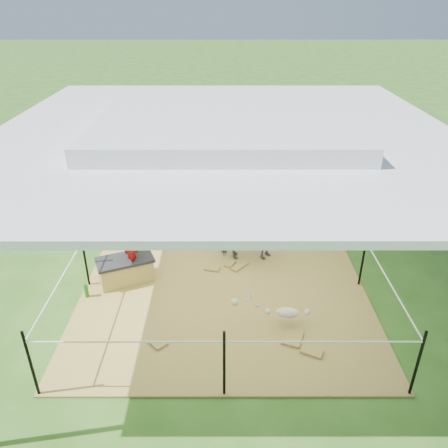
{
  "coord_description": "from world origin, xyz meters",
  "views": [
    {
      "loc": [
        -0.01,
        -5.98,
        4.31
      ],
      "look_at": [
        0.0,
        0.6,
        0.85
      ],
      "focal_mm": 35.0,
      "sensor_mm": 36.0,
      "label": 1
    }
  ],
  "objects_px": {
    "green_bottle": "(86,290)",
    "distant_person": "(290,124)",
    "woman": "(128,234)",
    "pony": "(252,237)",
    "picnic_table_far": "(360,118)",
    "foal": "(288,311)",
    "picnic_table_near": "(271,132)",
    "straw_bale": "(126,271)",
    "trash_barrel": "(355,141)"
  },
  "relations": [
    {
      "from": "green_bottle",
      "to": "distant_person",
      "type": "distance_m",
      "value": 9.43
    },
    {
      "from": "woman",
      "to": "pony",
      "type": "relative_size",
      "value": 0.93
    },
    {
      "from": "woman",
      "to": "picnic_table_far",
      "type": "relative_size",
      "value": 0.55
    },
    {
      "from": "foal",
      "to": "picnic_table_near",
      "type": "relative_size",
      "value": 0.46
    },
    {
      "from": "green_bottle",
      "to": "pony",
      "type": "relative_size",
      "value": 0.21
    },
    {
      "from": "straw_bale",
      "to": "foal",
      "type": "xyz_separation_m",
      "value": [
        2.56,
        -1.13,
        0.06
      ]
    },
    {
      "from": "foal",
      "to": "picnic_table_far",
      "type": "xyz_separation_m",
      "value": [
        3.97,
        10.59,
        0.11
      ]
    },
    {
      "from": "straw_bale",
      "to": "distant_person",
      "type": "relative_size",
      "value": 0.71
    },
    {
      "from": "distant_person",
      "to": "foal",
      "type": "bearing_deg",
      "value": 84.98
    },
    {
      "from": "straw_bale",
      "to": "woman",
      "type": "distance_m",
      "value": 0.71
    },
    {
      "from": "woman",
      "to": "green_bottle",
      "type": "height_order",
      "value": "woman"
    },
    {
      "from": "trash_barrel",
      "to": "picnic_table_near",
      "type": "bearing_deg",
      "value": 158.51
    },
    {
      "from": "woman",
      "to": "straw_bale",
      "type": "bearing_deg",
      "value": -112.86
    },
    {
      "from": "picnic_table_near",
      "to": "foal",
      "type": "bearing_deg",
      "value": -82.2
    },
    {
      "from": "trash_barrel",
      "to": "picnic_table_near",
      "type": "height_order",
      "value": "trash_barrel"
    },
    {
      "from": "trash_barrel",
      "to": "distant_person",
      "type": "bearing_deg",
      "value": 145.7
    },
    {
      "from": "straw_bale",
      "to": "trash_barrel",
      "type": "bearing_deg",
      "value": 50.0
    },
    {
      "from": "picnic_table_near",
      "to": "green_bottle",
      "type": "bearing_deg",
      "value": -102.9
    },
    {
      "from": "foal",
      "to": "picnic_table_far",
      "type": "relative_size",
      "value": 0.49
    },
    {
      "from": "foal",
      "to": "picnic_table_near",
      "type": "xyz_separation_m",
      "value": [
        0.6,
        8.77,
        0.13
      ]
    },
    {
      "from": "picnic_table_near",
      "to": "straw_bale",
      "type": "bearing_deg",
      "value": -100.73
    },
    {
      "from": "straw_bale",
      "to": "foal",
      "type": "height_order",
      "value": "foal"
    },
    {
      "from": "picnic_table_far",
      "to": "distant_person",
      "type": "height_order",
      "value": "distant_person"
    },
    {
      "from": "straw_bale",
      "to": "green_bottle",
      "type": "bearing_deg",
      "value": -140.71
    },
    {
      "from": "foal",
      "to": "trash_barrel",
      "type": "distance_m",
      "value": 8.38
    },
    {
      "from": "pony",
      "to": "distant_person",
      "type": "height_order",
      "value": "distant_person"
    },
    {
      "from": "distant_person",
      "to": "picnic_table_far",
      "type": "bearing_deg",
      "value": -147.89
    },
    {
      "from": "green_bottle",
      "to": "trash_barrel",
      "type": "relative_size",
      "value": 0.28
    },
    {
      "from": "foal",
      "to": "picnic_table_near",
      "type": "height_order",
      "value": "picnic_table_near"
    },
    {
      "from": "trash_barrel",
      "to": "green_bottle",
      "type": "bearing_deg",
      "value": -130.81
    },
    {
      "from": "foal",
      "to": "trash_barrel",
      "type": "height_order",
      "value": "trash_barrel"
    },
    {
      "from": "pony",
      "to": "trash_barrel",
      "type": "height_order",
      "value": "pony"
    },
    {
      "from": "green_bottle",
      "to": "straw_bale",
      "type": "bearing_deg",
      "value": 39.29
    },
    {
      "from": "green_bottle",
      "to": "picnic_table_far",
      "type": "bearing_deg",
      "value": 54.46
    },
    {
      "from": "picnic_table_far",
      "to": "distant_person",
      "type": "distance_m",
      "value": 3.15
    },
    {
      "from": "trash_barrel",
      "to": "foal",
      "type": "bearing_deg",
      "value": -111.32
    },
    {
      "from": "woman",
      "to": "pony",
      "type": "distance_m",
      "value": 2.18
    },
    {
      "from": "pony",
      "to": "straw_bale",
      "type": "bearing_deg",
      "value": 105.59
    },
    {
      "from": "woman",
      "to": "distant_person",
      "type": "height_order",
      "value": "woman"
    },
    {
      "from": "straw_bale",
      "to": "green_bottle",
      "type": "height_order",
      "value": "straw_bale"
    },
    {
      "from": "picnic_table_far",
      "to": "distant_person",
      "type": "relative_size",
      "value": 1.55
    },
    {
      "from": "foal",
      "to": "distant_person",
      "type": "height_order",
      "value": "distant_person"
    },
    {
      "from": "green_bottle",
      "to": "trash_barrel",
      "type": "height_order",
      "value": "trash_barrel"
    },
    {
      "from": "foal",
      "to": "picnic_table_far",
      "type": "bearing_deg",
      "value": 76.86
    },
    {
      "from": "straw_bale",
      "to": "picnic_table_far",
      "type": "relative_size",
      "value": 0.46
    },
    {
      "from": "green_bottle",
      "to": "pony",
      "type": "distance_m",
      "value": 2.92
    },
    {
      "from": "woman",
      "to": "trash_barrel",
      "type": "height_order",
      "value": "woman"
    },
    {
      "from": "woman",
      "to": "foal",
      "type": "height_order",
      "value": "woman"
    },
    {
      "from": "pony",
      "to": "foal",
      "type": "relative_size",
      "value": 1.21
    },
    {
      "from": "trash_barrel",
      "to": "picnic_table_far",
      "type": "bearing_deg",
      "value": 71.61
    }
  ]
}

